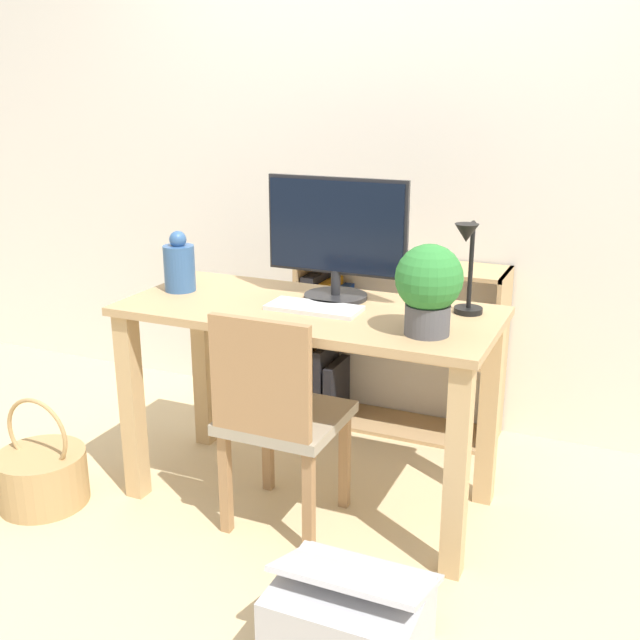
# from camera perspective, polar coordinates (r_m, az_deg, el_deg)

# --- Properties ---
(ground_plane) EXTENTS (10.00, 10.00, 0.00)m
(ground_plane) POSITION_cam_1_polar(r_m,az_deg,el_deg) (3.00, -0.79, -13.30)
(ground_plane) COLOR #CCB284
(wall_back) EXTENTS (8.00, 0.05, 2.60)m
(wall_back) POSITION_cam_1_polar(r_m,az_deg,el_deg) (3.44, 5.61, 13.46)
(wall_back) COLOR silver
(wall_back) RESTS_ON ground_plane
(desk) EXTENTS (1.36, 0.61, 0.77)m
(desk) POSITION_cam_1_polar(r_m,az_deg,el_deg) (2.74, -0.84, -2.18)
(desk) COLOR tan
(desk) RESTS_ON ground_plane
(monitor) EXTENTS (0.54, 0.24, 0.45)m
(monitor) POSITION_cam_1_polar(r_m,az_deg,el_deg) (2.75, 1.25, 6.60)
(monitor) COLOR #232326
(monitor) RESTS_ON desk
(keyboard) EXTENTS (0.33, 0.15, 0.02)m
(keyboard) POSITION_cam_1_polar(r_m,az_deg,el_deg) (2.65, -0.45, 0.94)
(keyboard) COLOR silver
(keyboard) RESTS_ON desk
(vase) EXTENTS (0.12, 0.12, 0.23)m
(vase) POSITION_cam_1_polar(r_m,az_deg,el_deg) (2.94, -10.67, 4.11)
(vase) COLOR #33598C
(vase) RESTS_ON desk
(desk_lamp) EXTENTS (0.10, 0.19, 0.33)m
(desk_lamp) POSITION_cam_1_polar(r_m,az_deg,el_deg) (2.57, 11.18, 4.48)
(desk_lamp) COLOR black
(desk_lamp) RESTS_ON desk
(potted_plant) EXTENTS (0.22, 0.22, 0.29)m
(potted_plant) POSITION_cam_1_polar(r_m,az_deg,el_deg) (2.38, 8.29, 2.63)
(potted_plant) COLOR #4C4C51
(potted_plant) RESTS_ON desk
(chair) EXTENTS (0.40, 0.40, 0.83)m
(chair) POSITION_cam_1_polar(r_m,az_deg,el_deg) (2.62, -3.23, -7.15)
(chair) COLOR #9E937F
(chair) RESTS_ON ground_plane
(bookshelf) EXTENTS (0.93, 0.28, 0.79)m
(bookshelf) POSITION_cam_1_polar(r_m,az_deg,el_deg) (3.48, 3.40, -1.93)
(bookshelf) COLOR tan
(bookshelf) RESTS_ON ground_plane
(basket) EXTENTS (0.34, 0.34, 0.43)m
(basket) POSITION_cam_1_polar(r_m,az_deg,el_deg) (3.10, -20.41, -11.05)
(basket) COLOR tan
(basket) RESTS_ON ground_plane
(storage_box) EXTENTS (0.43, 0.38, 0.28)m
(storage_box) POSITION_cam_1_polar(r_m,az_deg,el_deg) (2.25, 2.24, -21.71)
(storage_box) COLOR #B2B2B7
(storage_box) RESTS_ON ground_plane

